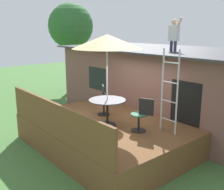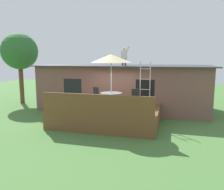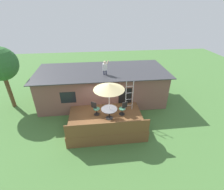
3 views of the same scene
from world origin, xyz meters
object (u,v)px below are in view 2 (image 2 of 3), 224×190
object	(u,v)px
patio_table	(111,96)
step_ladder	(145,84)
person_figure	(124,55)
backyard_tree	(20,52)
patio_umbrella	(111,58)
patio_chair_left	(98,96)
patio_chair_right	(133,98)

from	to	relation	value
patio_table	step_ladder	world-z (taller)	step_ladder
person_figure	backyard_tree	bearing A→B (deg)	174.93
step_ladder	patio_umbrella	bearing A→B (deg)	-149.80
patio_umbrella	backyard_tree	xyz separation A→B (m)	(-7.58, 3.55, 0.46)
patio_umbrella	step_ladder	world-z (taller)	patio_umbrella
patio_table	step_ladder	size ratio (longest dim) A/B	0.47
patio_table	patio_chair_left	bearing A→B (deg)	147.64
patio_chair_left	patio_chair_right	bearing A→B (deg)	26.72
patio_umbrella	person_figure	xyz separation A→B (m)	(-0.01, 2.88, 0.21)
patio_table	patio_chair_right	bearing A→B (deg)	20.82
patio_chair_left	backyard_tree	bearing A→B (deg)	-171.74
patio_umbrella	patio_chair_left	world-z (taller)	patio_umbrella
patio_chair_left	backyard_tree	distance (m)	7.71
patio_table	backyard_tree	size ratio (longest dim) A/B	0.21
patio_umbrella	step_ladder	bearing A→B (deg)	30.20
patio_table	backyard_tree	bearing A→B (deg)	154.89
backyard_tree	patio_chair_left	bearing A→B (deg)	-24.09
patio_umbrella	step_ladder	size ratio (longest dim) A/B	1.15
person_figure	backyard_tree	xyz separation A→B (m)	(-7.56, 0.67, 0.25)
patio_chair_left	patio_table	bearing A→B (deg)	0.00
patio_table	person_figure	size ratio (longest dim) A/B	0.94
step_ladder	backyard_tree	bearing A→B (deg)	163.45
patio_umbrella	patio_chair_right	size ratio (longest dim) A/B	2.76
patio_chair_right	patio_table	bearing A→B (deg)	0.00
backyard_tree	patio_table	bearing A→B (deg)	-25.11
backyard_tree	person_figure	bearing A→B (deg)	-5.07
step_ladder	patio_chair_left	xyz separation A→B (m)	(-2.35, -0.31, -0.64)
patio_chair_left	patio_chair_right	size ratio (longest dim) A/B	1.00
patio_table	patio_umbrella	bearing A→B (deg)	116.57
step_ladder	patio_chair_left	bearing A→B (deg)	-172.57
person_figure	backyard_tree	distance (m)	7.60
patio_umbrella	person_figure	bearing A→B (deg)	90.29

